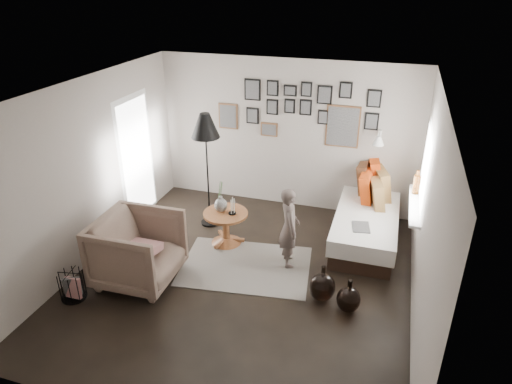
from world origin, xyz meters
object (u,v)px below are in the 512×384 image
(daybed, at_px, (367,216))
(armchair, at_px, (138,250))
(pedestal_table, at_px, (226,229))
(vase, at_px, (221,203))
(demijohn_large, at_px, (322,287))
(magazine_basket, at_px, (72,286))
(child, at_px, (289,227))
(floor_lamp, at_px, (205,130))
(demijohn_small, at_px, (348,299))

(daybed, distance_m, armchair, 3.56)
(pedestal_table, xyz_separation_m, armchair, (-0.79, -1.23, 0.23))
(vase, relative_size, demijohn_large, 0.96)
(magazine_basket, bearing_deg, pedestal_table, 52.30)
(vase, xyz_separation_m, demijohn_large, (1.74, -0.94, -0.49))
(demijohn_large, bearing_deg, daybed, 77.58)
(magazine_basket, relative_size, child, 0.32)
(vase, bearing_deg, daybed, 22.27)
(vase, distance_m, floor_lamp, 1.15)
(daybed, xyz_separation_m, floor_lamp, (-2.55, -0.40, 1.31))
(daybed, relative_size, floor_lamp, 1.17)
(pedestal_table, xyz_separation_m, demijohn_small, (2.01, -1.04, -0.07))
(vase, distance_m, demijohn_large, 2.04)
(pedestal_table, bearing_deg, floor_lamp, 134.29)
(armchair, distance_m, demijohn_small, 2.82)
(daybed, distance_m, demijohn_small, 1.94)
(pedestal_table, distance_m, child, 1.14)
(vase, xyz_separation_m, daybed, (2.14, 0.88, -0.35))
(demijohn_large, bearing_deg, armchair, -172.72)
(vase, height_order, demijohn_small, vase)
(demijohn_large, bearing_deg, pedestal_table, 151.15)
(pedestal_table, height_order, vase, vase)
(child, bearing_deg, armchair, 94.21)
(magazine_basket, distance_m, child, 2.97)
(armchair, distance_m, magazine_basket, 0.93)
(demijohn_small, bearing_deg, child, 140.76)
(pedestal_table, height_order, magazine_basket, pedestal_table)
(vase, bearing_deg, demijohn_large, -28.24)
(magazine_basket, distance_m, demijohn_small, 3.53)
(daybed, height_order, armchair, daybed)
(vase, relative_size, child, 0.41)
(vase, bearing_deg, armchair, -119.57)
(demijohn_large, relative_size, demijohn_small, 1.10)
(magazine_basket, height_order, demijohn_small, demijohn_small)
(floor_lamp, relative_size, demijohn_large, 3.75)
(demijohn_large, bearing_deg, magazine_basket, -163.27)
(magazine_basket, relative_size, demijohn_large, 0.76)
(demijohn_large, height_order, demijohn_small, demijohn_large)
(floor_lamp, distance_m, magazine_basket, 2.91)
(vase, height_order, armchair, vase)
(demijohn_small, bearing_deg, vase, 153.23)
(pedestal_table, bearing_deg, daybed, 23.51)
(daybed, relative_size, demijohn_large, 4.41)
(demijohn_large, xyz_separation_m, demijohn_small, (0.35, -0.12, -0.02))
(vase, xyz_separation_m, magazine_basket, (-1.34, -1.86, -0.50))
(pedestal_table, relative_size, child, 0.57)
(floor_lamp, distance_m, child, 2.01)
(armchair, relative_size, child, 0.87)
(daybed, bearing_deg, pedestal_table, -156.56)
(magazine_basket, bearing_deg, demijohn_small, 13.23)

